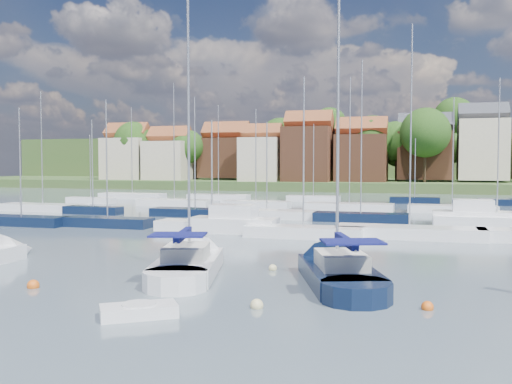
% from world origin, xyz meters
% --- Properties ---
extents(ground, '(260.00, 260.00, 0.00)m').
position_xyz_m(ground, '(0.00, 40.00, 0.00)').
color(ground, '#3F4E56').
rests_on(ground, ground).
extents(sailboat_centre, '(5.55, 11.33, 14.92)m').
position_xyz_m(sailboat_centre, '(-2.33, 4.45, 0.36)').
color(sailboat_centre, white).
rests_on(sailboat_centre, ground).
extents(sailboat_navy, '(6.48, 11.40, 15.35)m').
position_xyz_m(sailboat_navy, '(5.14, 4.40, 0.36)').
color(sailboat_navy, black).
rests_on(sailboat_navy, ground).
extents(tender, '(2.97, 2.60, 0.59)m').
position_xyz_m(tender, '(-0.56, -4.58, 0.23)').
color(tender, white).
rests_on(tender, ground).
extents(buoy_c, '(0.54, 0.54, 0.54)m').
position_xyz_m(buoy_c, '(-7.45, -1.58, 0.00)').
color(buoy_c, '#D85914').
rests_on(buoy_c, ground).
extents(buoy_d, '(0.51, 0.51, 0.51)m').
position_xyz_m(buoy_d, '(3.18, -2.10, 0.00)').
color(buoy_d, beige).
rests_on(buoy_d, ground).
extents(buoy_e, '(0.42, 0.42, 0.42)m').
position_xyz_m(buoy_e, '(1.77, 5.54, 0.00)').
color(buoy_e, beige).
rests_on(buoy_e, ground).
extents(buoy_f, '(0.47, 0.47, 0.47)m').
position_xyz_m(buoy_f, '(9.50, -0.46, 0.00)').
color(buoy_f, '#D85914').
rests_on(buoy_f, ground).
extents(buoy_g, '(0.52, 0.52, 0.52)m').
position_xyz_m(buoy_g, '(5.67, 6.04, 0.00)').
color(buoy_g, beige).
rests_on(buoy_g, ground).
extents(marina_field, '(79.62, 41.41, 15.93)m').
position_xyz_m(marina_field, '(1.91, 35.15, 0.43)').
color(marina_field, white).
rests_on(marina_field, ground).
extents(far_shore_town, '(212.46, 90.00, 22.27)m').
position_xyz_m(far_shore_town, '(2.23, 132.67, 4.61)').
color(far_shore_town, '#445128').
rests_on(far_shore_town, ground).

